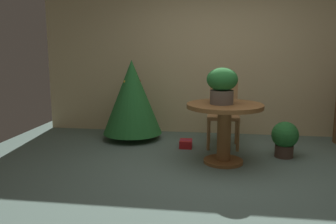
{
  "coord_description": "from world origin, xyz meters",
  "views": [
    {
      "loc": [
        -0.02,
        -3.66,
        1.41
      ],
      "look_at": [
        -0.58,
        0.28,
        0.69
      ],
      "focal_mm": 36.59,
      "sensor_mm": 36.0,
      "label": 1
    }
  ],
  "objects_px": {
    "holiday_tree": "(132,97)",
    "round_dining_table": "(224,121)",
    "wooden_chair_far": "(223,110)",
    "gift_box_red": "(186,144)",
    "potted_plant": "(285,138)",
    "flower_vase": "(222,84)"
  },
  "relations": [
    {
      "from": "round_dining_table",
      "to": "wooden_chair_far",
      "type": "bearing_deg",
      "value": 90.0
    },
    {
      "from": "holiday_tree",
      "to": "gift_box_red",
      "type": "distance_m",
      "value": 1.15
    },
    {
      "from": "potted_plant",
      "to": "wooden_chair_far",
      "type": "bearing_deg",
      "value": 150.54
    },
    {
      "from": "round_dining_table",
      "to": "gift_box_red",
      "type": "bearing_deg",
      "value": 130.51
    },
    {
      "from": "wooden_chair_far",
      "to": "flower_vase",
      "type": "bearing_deg",
      "value": -92.86
    },
    {
      "from": "holiday_tree",
      "to": "gift_box_red",
      "type": "height_order",
      "value": "holiday_tree"
    },
    {
      "from": "round_dining_table",
      "to": "potted_plant",
      "type": "height_order",
      "value": "round_dining_table"
    },
    {
      "from": "wooden_chair_far",
      "to": "gift_box_red",
      "type": "height_order",
      "value": "wooden_chair_far"
    },
    {
      "from": "round_dining_table",
      "to": "potted_plant",
      "type": "xyz_separation_m",
      "value": [
        0.81,
        0.35,
        -0.28
      ]
    },
    {
      "from": "gift_box_red",
      "to": "potted_plant",
      "type": "height_order",
      "value": "potted_plant"
    },
    {
      "from": "flower_vase",
      "to": "gift_box_red",
      "type": "distance_m",
      "value": 1.25
    },
    {
      "from": "round_dining_table",
      "to": "holiday_tree",
      "type": "distance_m",
      "value": 1.74
    },
    {
      "from": "holiday_tree",
      "to": "flower_vase",
      "type": "bearing_deg",
      "value": -36.18
    },
    {
      "from": "holiday_tree",
      "to": "round_dining_table",
      "type": "bearing_deg",
      "value": -34.82
    },
    {
      "from": "potted_plant",
      "to": "holiday_tree",
      "type": "bearing_deg",
      "value": 164.01
    },
    {
      "from": "round_dining_table",
      "to": "wooden_chair_far",
      "type": "relative_size",
      "value": 0.99
    },
    {
      "from": "round_dining_table",
      "to": "gift_box_red",
      "type": "distance_m",
      "value": 0.96
    },
    {
      "from": "round_dining_table",
      "to": "potted_plant",
      "type": "bearing_deg",
      "value": 23.52
    },
    {
      "from": "wooden_chair_far",
      "to": "holiday_tree",
      "type": "relative_size",
      "value": 0.76
    },
    {
      "from": "wooden_chair_far",
      "to": "gift_box_red",
      "type": "relative_size",
      "value": 4.18
    },
    {
      "from": "gift_box_red",
      "to": "potted_plant",
      "type": "xyz_separation_m",
      "value": [
        1.34,
        -0.27,
        0.21
      ]
    },
    {
      "from": "flower_vase",
      "to": "wooden_chair_far",
      "type": "relative_size",
      "value": 0.46
    }
  ]
}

